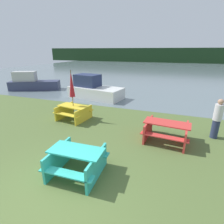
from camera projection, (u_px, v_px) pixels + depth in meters
name	position (u px, v px, depth m)	size (l,w,h in m)	color
ground_plane	(50.00, 200.00, 4.16)	(60.00, 60.00, 0.00)	#516633
water	(164.00, 69.00, 32.69)	(60.00, 50.00, 0.00)	slate
far_treeline	(170.00, 55.00, 49.71)	(80.00, 1.60, 4.00)	#193319
picnic_table_teal	(77.00, 160.00, 4.93)	(1.56, 1.44, 0.78)	#33B7A8
picnic_table_red	(166.00, 130.00, 6.74)	(1.81, 1.51, 0.78)	red
picnic_table_yellow	(74.00, 111.00, 8.92)	(1.71, 1.57, 0.73)	yellow
umbrella_crimson	(72.00, 84.00, 8.45)	(0.27, 0.27, 2.50)	brown
boat	(94.00, 89.00, 13.01)	(4.25, 2.43, 1.68)	silver
boat_second	(33.00, 83.00, 15.66)	(4.37, 2.91, 1.62)	#333856
person	(217.00, 119.00, 6.88)	(0.33, 0.33, 1.63)	#283351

